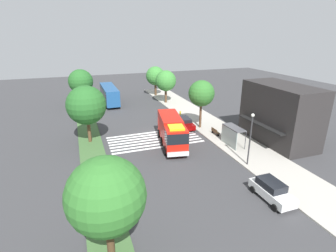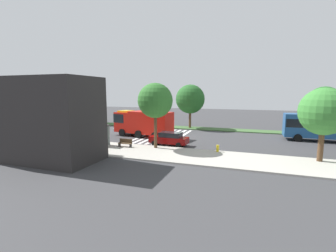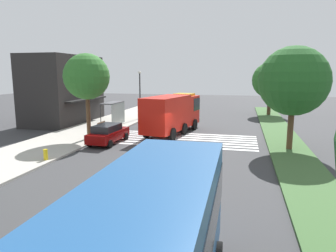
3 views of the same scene
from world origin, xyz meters
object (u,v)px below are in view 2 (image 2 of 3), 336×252
object	(u,v)px
median_tree_far_west	(324,103)
fire_hydrant	(218,148)
parked_car_mid	(44,130)
sidewalk_tree_center	(155,101)
street_lamp	(66,113)
parked_car_west	(169,139)
median_tree_west	(190,99)
sidewalk_tree_west	(324,112)
fire_truck	(141,122)
bus_stop_shelter	(95,130)
bench_near_shelter	(125,143)
median_tree_center	(93,100)
transit_bus	(330,126)

from	to	relation	value
median_tree_far_west	fire_hydrant	bearing A→B (deg)	50.22
parked_car_mid	sidewalk_tree_center	distance (m)	19.30
street_lamp	parked_car_west	bearing A→B (deg)	-172.45
median_tree_west	fire_hydrant	world-z (taller)	median_tree_west
sidewalk_tree_west	sidewalk_tree_center	distance (m)	16.19
median_tree_far_west	median_tree_west	size ratio (longest dim) A/B	0.94
parked_car_mid	sidewalk_tree_west	xyz separation A→B (m)	(-34.80, 2.20, 3.76)
parked_car_mid	median_tree_west	distance (m)	23.73
sidewalk_tree_center	median_tree_far_west	bearing A→B (deg)	-140.81
fire_truck	median_tree_west	size ratio (longest dim) A/B	1.23
bus_stop_shelter	bench_near_shelter	size ratio (longest dim) A/B	2.19
fire_truck	street_lamp	distance (m)	10.04
bench_near_shelter	fire_hydrant	xyz separation A→B (m)	(-10.39, -1.17, -0.10)
sidewalk_tree_center	fire_hydrant	distance (m)	8.49
sidewalk_tree_west	bench_near_shelter	bearing A→B (deg)	1.96
median_tree_center	sidewalk_tree_center	bearing A→B (deg)	141.21
transit_bus	bench_near_shelter	bearing A→B (deg)	-153.55
parked_car_west	street_lamp	world-z (taller)	street_lamp
parked_car_west	fire_hydrant	distance (m)	6.24
fire_hydrant	parked_car_west	bearing A→B (deg)	-15.80
transit_bus	fire_truck	bearing A→B (deg)	-169.69
median_tree_west	sidewalk_tree_center	bearing A→B (deg)	90.44
sidewalk_tree_center	median_tree_center	bearing A→B (deg)	-38.79
parked_car_mid	parked_car_west	bearing A→B (deg)	179.45
median_tree_far_west	street_lamp	bearing A→B (deg)	26.03
parked_car_mid	bus_stop_shelter	size ratio (longest dim) A/B	1.23
parked_car_west	bus_stop_shelter	world-z (taller)	bus_stop_shelter
sidewalk_tree_west	median_tree_center	world-z (taller)	median_tree_center
transit_bus	fire_hydrant	xyz separation A→B (m)	(12.83, 10.60, -1.61)
median_tree_center	sidewalk_tree_west	bearing A→B (deg)	155.83
parked_car_west	median_tree_west	distance (m)	14.91
transit_bus	median_tree_center	size ratio (longest dim) A/B	1.52
parked_car_west	bench_near_shelter	xyz separation A→B (m)	(4.39, 2.87, -0.25)
fire_truck	sidewalk_tree_west	xyz separation A→B (m)	(-20.98, 6.44, 2.56)
bus_stop_shelter	fire_hydrant	distance (m)	14.51
fire_truck	median_tree_far_west	size ratio (longest dim) A/B	1.32
median_tree_center	fire_hydrant	world-z (taller)	median_tree_center
parked_car_west	sidewalk_tree_west	size ratio (longest dim) A/B	0.71
sidewalk_tree_center	median_tree_far_west	size ratio (longest dim) A/B	1.02
bus_stop_shelter	sidewalk_tree_west	distance (m)	23.84
sidewalk_tree_west	fire_hydrant	distance (m)	10.19
bus_stop_shelter	median_tree_far_west	bearing A→B (deg)	-148.21
parked_car_mid	fire_hydrant	distance (m)	25.57
bus_stop_shelter	fire_hydrant	bearing A→B (deg)	-175.20
parked_car_west	parked_car_mid	world-z (taller)	parked_car_mid
street_lamp	median_tree_far_west	world-z (taller)	median_tree_far_west
sidewalk_tree_center	median_tree_west	distance (m)	16.43
street_lamp	sidewalk_tree_center	world-z (taller)	sidewalk_tree_center
median_tree_center	fire_hydrant	xyz separation A→B (m)	(-27.33, 15.93, -4.31)
bus_stop_shelter	street_lamp	xyz separation A→B (m)	(5.17, -1.11, 1.75)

